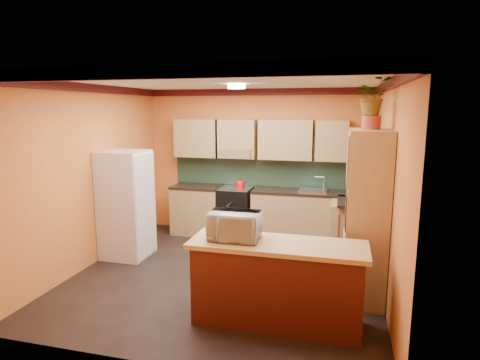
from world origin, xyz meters
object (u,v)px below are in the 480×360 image
base_cabinets_back (269,215)px  stove (236,212)px  breakfast_bar (277,285)px  fridge (126,204)px  microwave (234,226)px  pantry (366,216)px

base_cabinets_back → stove: size_ratio=4.01×
base_cabinets_back → breakfast_bar: 2.95m
breakfast_bar → fridge: bearing=151.3°
stove → fridge: size_ratio=0.54×
breakfast_bar → microwave: (-0.48, 0.00, 0.64)m
stove → breakfast_bar: (1.24, -2.89, -0.02)m
base_cabinets_back → fridge: size_ratio=2.15×
base_cabinets_back → pantry: 2.59m
pantry → fridge: bearing=171.6°
pantry → microwave: size_ratio=3.82×
fridge → breakfast_bar: size_ratio=0.94×
base_cabinets_back → pantry: pantry is taller
microwave → stove: bearing=103.4°
pantry → stove: bearing=138.0°
stove → pantry: size_ratio=0.43×
fridge → pantry: bearing=-8.4°
base_cabinets_back → microwave: size_ratio=6.65×
pantry → breakfast_bar: pantry is taller
base_cabinets_back → stove: 0.63m
stove → breakfast_bar: stove is taller
base_cabinets_back → microwave: 2.96m
base_cabinets_back → fridge: fridge is taller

